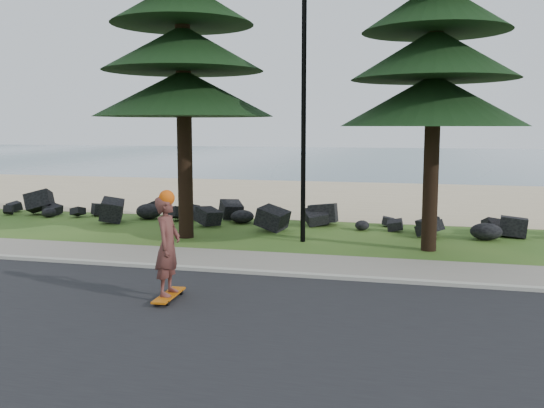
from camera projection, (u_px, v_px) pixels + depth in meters
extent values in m
plane|color=#2D551A|center=(277.00, 266.00, 14.32)|extent=(160.00, 160.00, 0.00)
cube|color=black|center=(212.00, 327.00, 9.99)|extent=(160.00, 7.00, 0.02)
cube|color=#AFAB9D|center=(267.00, 273.00, 13.45)|extent=(160.00, 0.20, 0.10)
cube|color=gray|center=(279.00, 263.00, 14.51)|extent=(160.00, 2.00, 0.08)
cube|color=tan|center=(350.00, 197.00, 28.27)|extent=(160.00, 15.00, 0.01)
cube|color=#345764|center=(391.00, 158.00, 63.39)|extent=(160.00, 58.00, 0.01)
cylinder|color=black|center=(182.00, 13.00, 17.22)|extent=(0.44, 0.44, 13.00)
cylinder|color=black|center=(436.00, 19.00, 15.41)|extent=(0.40, 0.40, 12.00)
cylinder|color=black|center=(304.00, 101.00, 16.89)|extent=(0.14, 0.14, 8.00)
cube|color=#B9590A|center=(169.00, 295.00, 11.50)|extent=(0.33, 1.14, 0.04)
imported|color=brown|center=(168.00, 246.00, 11.38)|extent=(0.49, 0.71, 1.88)
sphere|color=#E0520C|center=(167.00, 198.00, 11.26)|extent=(0.30, 0.30, 0.30)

